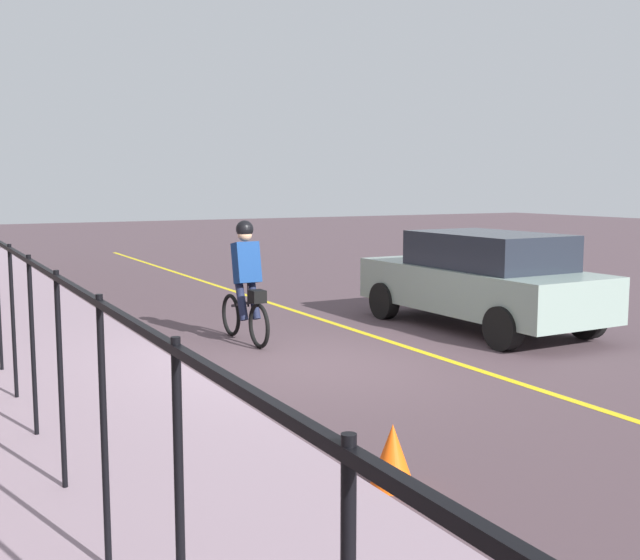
# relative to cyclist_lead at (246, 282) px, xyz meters

# --- Properties ---
(ground_plane) EXTENTS (80.00, 80.00, 0.00)m
(ground_plane) POSITION_rel_cyclist_lead_xyz_m (-1.73, -0.32, -0.91)
(ground_plane) COLOR #4E3C42
(lane_line_centre) EXTENTS (36.00, 0.12, 0.01)m
(lane_line_centre) POSITION_rel_cyclist_lead_xyz_m (-1.73, -1.92, -0.91)
(lane_line_centre) COLOR yellow
(lane_line_centre) RESTS_ON ground
(sidewalk) EXTENTS (40.00, 3.20, 0.15)m
(sidewalk) POSITION_rel_cyclist_lead_xyz_m (-1.73, 3.08, -0.84)
(sidewalk) COLOR gray
(sidewalk) RESTS_ON ground
(cyclist_lead) EXTENTS (1.71, 0.36, 1.83)m
(cyclist_lead) POSITION_rel_cyclist_lead_xyz_m (0.00, 0.00, 0.00)
(cyclist_lead) COLOR black
(cyclist_lead) RESTS_ON ground
(patrol_sedan) EXTENTS (4.44, 1.99, 1.58)m
(patrol_sedan) POSITION_rel_cyclist_lead_xyz_m (-0.77, -3.82, -0.09)
(patrol_sedan) COLOR gray
(patrol_sedan) RESTS_ON ground
(traffic_cone_near) EXTENTS (0.36, 0.36, 0.51)m
(traffic_cone_near) POSITION_rel_cyclist_lead_xyz_m (-5.64, 1.16, -0.66)
(traffic_cone_near) COLOR #F8580F
(traffic_cone_near) RESTS_ON ground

